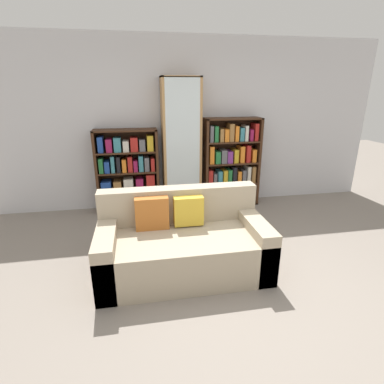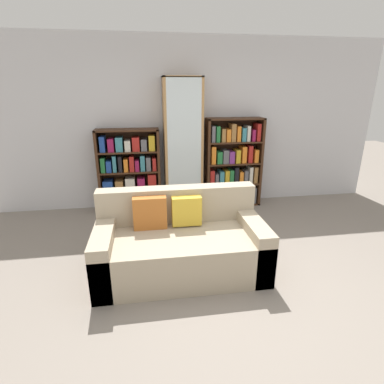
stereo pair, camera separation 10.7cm
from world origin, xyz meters
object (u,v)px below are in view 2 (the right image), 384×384
at_px(couch, 180,244).
at_px(bookshelf_right, 233,165).
at_px(bookshelf_left, 130,172).
at_px(wine_bottle, 236,225).
at_px(display_cabinet, 183,146).

xyz_separation_m(couch, bookshelf_right, (1.12, 1.87, 0.39)).
height_order(bookshelf_left, bookshelf_right, bookshelf_right).
height_order(bookshelf_right, wine_bottle, bookshelf_right).
xyz_separation_m(bookshelf_left, bookshelf_right, (1.71, -0.00, 0.06)).
relative_size(display_cabinet, bookshelf_right, 1.42).
bearing_deg(bookshelf_right, couch, -120.87).
bearing_deg(display_cabinet, wine_bottle, -64.59).
relative_size(couch, bookshelf_right, 1.21).
height_order(couch, wine_bottle, couch).
bearing_deg(couch, bookshelf_left, 107.69).
distance_m(couch, bookshelf_left, 1.99).
bearing_deg(bookshelf_left, bookshelf_right, -0.00).
distance_m(couch, bookshelf_right, 2.21).
xyz_separation_m(bookshelf_left, wine_bottle, (1.43, -1.20, -0.48)).
bearing_deg(wine_bottle, couch, -141.36).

